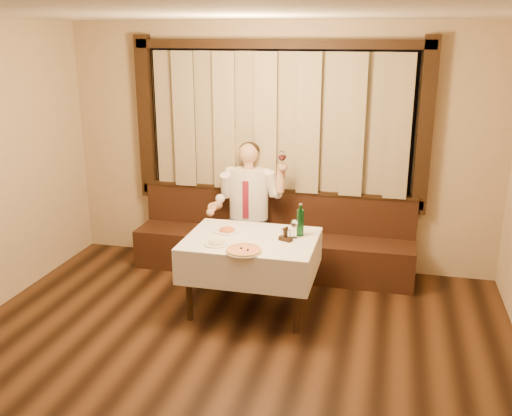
% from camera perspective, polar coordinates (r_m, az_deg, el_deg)
% --- Properties ---
extents(room, '(5.01, 6.01, 2.81)m').
position_cam_1_polar(room, '(4.65, -2.72, 2.64)').
color(room, black).
rests_on(room, ground).
extents(banquette, '(3.20, 0.61, 0.94)m').
position_cam_1_polar(banquette, '(6.63, 1.69, -3.68)').
color(banquette, black).
rests_on(banquette, ground).
extents(dining_table, '(1.27, 0.97, 0.76)m').
position_cam_1_polar(dining_table, '(5.58, -0.49, -4.01)').
color(dining_table, black).
rests_on(dining_table, ground).
extents(pizza, '(0.34, 0.34, 0.04)m').
position_cam_1_polar(pizza, '(5.19, -1.22, -4.26)').
color(pizza, white).
rests_on(pizza, dining_table).
extents(pasta_red, '(0.25, 0.25, 0.09)m').
position_cam_1_polar(pasta_red, '(5.70, -2.93, -2.07)').
color(pasta_red, white).
rests_on(pasta_red, dining_table).
extents(pasta_cream, '(0.23, 0.23, 0.08)m').
position_cam_1_polar(pasta_cream, '(5.37, -4.00, -3.35)').
color(pasta_cream, white).
rests_on(pasta_cream, dining_table).
extents(green_bottle, '(0.07, 0.07, 0.33)m').
position_cam_1_polar(green_bottle, '(5.58, 4.45, -1.41)').
color(green_bottle, '#115020').
rests_on(green_bottle, dining_table).
extents(table_wine_glass, '(0.07, 0.07, 0.19)m').
position_cam_1_polar(table_wine_glass, '(5.51, 3.85, -1.66)').
color(table_wine_glass, white).
rests_on(table_wine_glass, dining_table).
extents(cruet_caddy, '(0.14, 0.10, 0.14)m').
position_cam_1_polar(cruet_caddy, '(5.46, 2.98, -2.81)').
color(cruet_caddy, black).
rests_on(cruet_caddy, dining_table).
extents(seated_man, '(0.84, 0.63, 1.50)m').
position_cam_1_polar(seated_man, '(6.43, -0.84, 0.83)').
color(seated_man, black).
rests_on(seated_man, ground).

